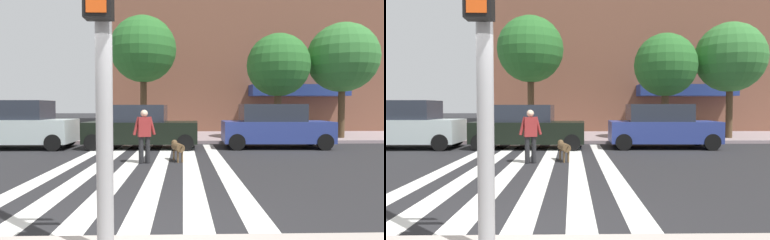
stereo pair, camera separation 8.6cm
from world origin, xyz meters
TOP-DOWN VIEW (x-y plane):
  - ground_plane at (0.00, 5.75)m, footprint 160.00×160.00m
  - sidewalk_far at (0.00, 14.50)m, footprint 80.00×6.00m
  - crosswalk_stripes at (-0.54, 5.75)m, footprint 4.95×10.90m
  - parked_car_near_curb at (-6.21, 9.99)m, footprint 4.34×1.96m
  - parked_car_behind_first at (-1.16, 9.99)m, footprint 4.67×2.13m
  - parked_car_third_in_line at (4.45, 9.99)m, footprint 4.50×2.05m
  - street_tree_nearest at (-1.46, 13.45)m, footprint 3.41×3.41m
  - street_tree_middle at (5.27, 12.45)m, footprint 3.08×3.08m
  - street_tree_further at (8.67, 12.89)m, footprint 3.49×3.49m
  - pedestrian_dog_walker at (-0.60, 6.18)m, footprint 0.70×0.34m
  - dog_on_leash at (0.41, 6.59)m, footprint 0.47×1.07m

SIDE VIEW (x-z plane):
  - ground_plane at x=0.00m, z-range 0.00..0.00m
  - crosswalk_stripes at x=-0.54m, z-range 0.00..0.01m
  - sidewalk_far at x=0.00m, z-range 0.00..0.15m
  - dog_on_leash at x=0.41m, z-range 0.12..0.77m
  - parked_car_behind_first at x=-1.16m, z-range -0.04..1.77m
  - parked_car_third_in_line at x=4.45m, z-range -0.02..1.82m
  - pedestrian_dog_walker at x=-0.60m, z-range 0.11..1.75m
  - parked_car_near_curb at x=-6.21m, z-range -0.02..1.97m
  - street_tree_middle at x=5.27m, z-range 1.17..6.34m
  - street_tree_further at x=8.67m, z-range 1.29..7.12m
  - street_tree_nearest at x=-1.46m, z-range 1.54..7.79m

